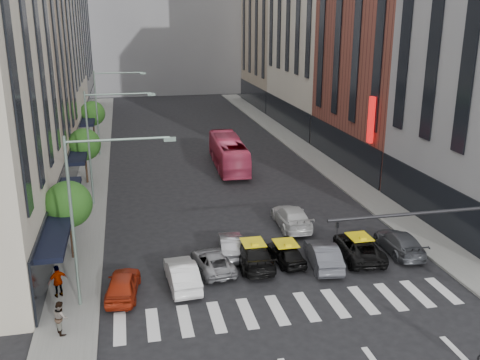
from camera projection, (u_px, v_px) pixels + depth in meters
ground at (305, 323)px, 26.51m from camera, size 160.00×160.00×0.00m
sidewalk_left at (93, 171)px, 52.17m from camera, size 3.00×96.00×0.15m
sidewalk_right at (316, 158)px, 56.83m from camera, size 3.00×96.00×0.15m
building_left_b at (14, 47)px, 45.66m from camera, size 8.00×16.00×24.00m
building_left_d at (57, 12)px, 79.32m from camera, size 8.00×18.00×30.00m
building_right_b at (387, 33)px, 51.32m from camera, size 8.00×18.00×26.00m
building_right_d at (277, 19)px, 86.50m from camera, size 8.00×18.00×28.00m
tree_near at (68, 204)px, 32.38m from camera, size 2.88×2.88×4.95m
tree_mid at (84, 145)px, 47.32m from camera, size 2.88×2.88×4.95m
tree_far at (93, 113)px, 62.25m from camera, size 2.88×2.88×4.95m
streetlamp_near at (90, 199)px, 26.47m from camera, size 5.38×0.25×9.00m
streetlamp_mid at (101, 133)px, 41.41m from camera, size 5.38×0.25×9.00m
streetlamp_far at (105, 101)px, 56.34m from camera, size 5.38×0.25×9.00m
traffic_signal at (466, 235)px, 25.82m from camera, size 10.10×0.20×6.00m
liberty_sign at (371, 120)px, 45.96m from camera, size 0.30×0.70×4.00m
car_red at (123, 284)px, 28.90m from camera, size 2.17×4.26×1.39m
car_white_front at (182, 274)px, 29.99m from camera, size 1.82×4.52×1.46m
car_silver at (213, 261)px, 31.87m from camera, size 2.47×4.47×1.18m
taxi_left at (253, 254)px, 32.51m from camera, size 2.15×5.09×1.47m
taxi_center at (285, 253)px, 32.85m from camera, size 1.99×3.89×1.27m
car_grey_mid at (323, 255)px, 32.37m from camera, size 2.10×4.64×1.48m
taxi_right at (359, 247)px, 33.52m from camera, size 2.84×5.21×1.39m
car_grey_curb at (399, 242)px, 34.24m from camera, size 2.21×4.89×1.39m
car_row2_left at (231, 245)px, 33.86m from camera, size 1.88×4.24×1.35m
car_row2_right at (292, 217)px, 38.40m from camera, size 2.33×5.31×1.52m
bus at (228, 153)px, 52.97m from camera, size 3.10×11.22×3.10m
pedestrian_near at (61, 317)px, 25.23m from camera, size 0.87×0.98×1.65m
pedestrian_far at (58, 281)px, 28.49m from camera, size 1.15×0.89×1.81m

